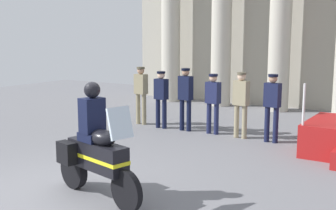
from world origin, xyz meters
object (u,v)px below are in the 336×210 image
officer_in_row_2 (186,94)px  officer_in_row_3 (213,99)px  motorcycle_with_rider (95,150)px  officer_in_row_4 (241,100)px  officer_in_row_5 (272,102)px  officer_in_row_1 (161,95)px  officer_in_row_0 (141,91)px

officer_in_row_2 → officer_in_row_3: bearing=-168.9°
motorcycle_with_rider → officer_in_row_3: bearing=108.8°
officer_in_row_2 → officer_in_row_4: officer_in_row_2 is taller
officer_in_row_4 → officer_in_row_3: bearing=4.1°
officer_in_row_5 → motorcycle_with_rider: motorcycle_with_rider is taller
officer_in_row_5 → officer_in_row_3: bearing=5.4°
officer_in_row_1 → officer_in_row_3: (1.58, 0.12, -0.01)m
officer_in_row_0 → officer_in_row_3: 2.40m
motorcycle_with_rider → officer_in_row_5: bearing=90.7°
officer_in_row_3 → motorcycle_with_rider: size_ratio=0.79×
officer_in_row_1 → officer_in_row_5: 3.24m
officer_in_row_2 → officer_in_row_4: size_ratio=1.02×
officer_in_row_0 → officer_in_row_5: (4.05, -0.10, -0.01)m
officer_in_row_2 → motorcycle_with_rider: size_ratio=0.85×
officer_in_row_5 → officer_in_row_0: bearing=6.5°
officer_in_row_0 → officer_in_row_2: size_ratio=0.99×
officer_in_row_3 → officer_in_row_4: 0.83m
officer_in_row_3 → officer_in_row_5: (1.65, -0.07, 0.05)m
officer_in_row_3 → officer_in_row_5: size_ratio=0.96×
officer_in_row_0 → officer_in_row_1: bearing=177.9°
officer_in_row_4 → motorcycle_with_rider: bearing=94.3°
officer_in_row_5 → officer_in_row_1: bearing=8.6°
officer_in_row_0 → motorcycle_with_rider: 6.00m
officer_in_row_3 → officer_in_row_4: (0.83, -0.05, 0.05)m
officer_in_row_3 → officer_in_row_4: size_ratio=0.95×
officer_in_row_0 → officer_in_row_4: officer_in_row_0 is taller
officer_in_row_1 → officer_in_row_4: bearing=-170.7°
officer_in_row_3 → officer_in_row_4: officer_in_row_4 is taller
officer_in_row_0 → officer_in_row_3: size_ratio=1.06×
officer_in_row_4 → officer_in_row_5: size_ratio=1.01×
officer_in_row_5 → motorcycle_with_rider: bearing=85.3°
officer_in_row_1 → officer_in_row_5: (3.23, 0.05, 0.04)m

